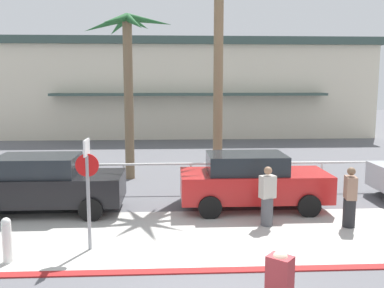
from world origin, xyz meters
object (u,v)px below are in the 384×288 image
(car_red_2, at_px, (252,181))
(pedestrian_1, at_px, (350,200))
(bollard_0, at_px, (7,240))
(car_black_1, at_px, (45,183))
(stop_sign_bike_lane, at_px, (88,179))
(pedestrian_0, at_px, (267,199))
(palm_tree_2, at_px, (128,58))

(car_red_2, height_order, pedestrian_1, car_red_2)
(bollard_0, bearing_deg, car_black_1, 93.30)
(stop_sign_bike_lane, xyz_separation_m, pedestrian_0, (4.41, 1.43, -0.94))
(stop_sign_bike_lane, height_order, pedestrian_1, stop_sign_bike_lane)
(stop_sign_bike_lane, bearing_deg, pedestrian_1, 10.39)
(stop_sign_bike_lane, distance_m, pedestrian_1, 6.72)
(car_black_1, distance_m, pedestrian_0, 6.41)
(palm_tree_2, relative_size, pedestrian_1, 3.93)
(palm_tree_2, bearing_deg, pedestrian_1, -44.11)
(palm_tree_2, bearing_deg, bollard_0, -103.10)
(car_red_2, bearing_deg, palm_tree_2, 133.32)
(car_red_2, xyz_separation_m, pedestrian_0, (0.11, -1.58, -0.13))
(palm_tree_2, height_order, car_black_1, palm_tree_2)
(car_red_2, relative_size, pedestrian_0, 2.73)
(stop_sign_bike_lane, distance_m, bollard_0, 2.08)
(palm_tree_2, xyz_separation_m, pedestrian_0, (4.17, -5.89, -3.95))
(car_black_1, bearing_deg, stop_sign_bike_lane, -58.46)
(car_black_1, xyz_separation_m, pedestrian_0, (6.22, -1.53, -0.13))
(car_black_1, bearing_deg, bollard_0, -86.70)
(palm_tree_2, relative_size, pedestrian_0, 3.95)
(stop_sign_bike_lane, relative_size, bollard_0, 2.56)
(palm_tree_2, relative_size, car_red_2, 1.45)
(bollard_0, xyz_separation_m, car_red_2, (5.91, 3.63, 0.35))
(stop_sign_bike_lane, distance_m, pedestrian_0, 4.73)
(palm_tree_2, bearing_deg, car_black_1, -115.23)
(car_red_2, distance_m, pedestrian_1, 2.88)
(car_red_2, bearing_deg, stop_sign_bike_lane, -145.05)
(palm_tree_2, bearing_deg, pedestrian_0, -54.67)
(pedestrian_1, bearing_deg, bollard_0, -167.40)
(stop_sign_bike_lane, height_order, car_red_2, stop_sign_bike_lane)
(stop_sign_bike_lane, xyz_separation_m, palm_tree_2, (0.24, 7.31, 3.02))
(pedestrian_0, distance_m, pedestrian_1, 2.15)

